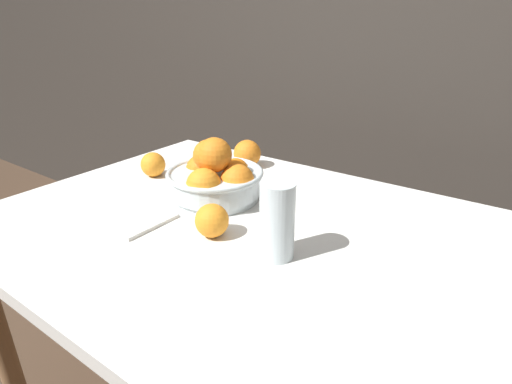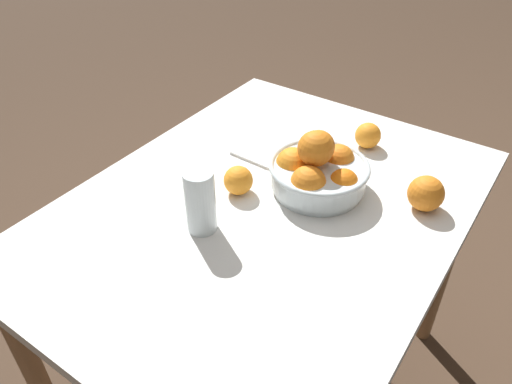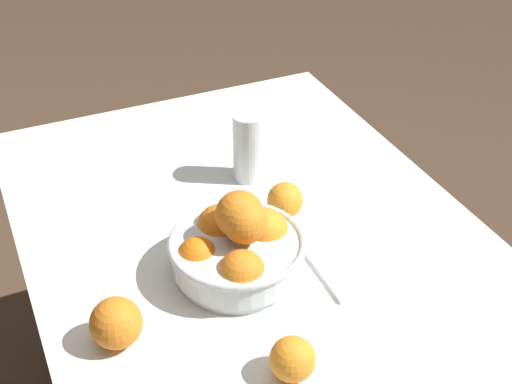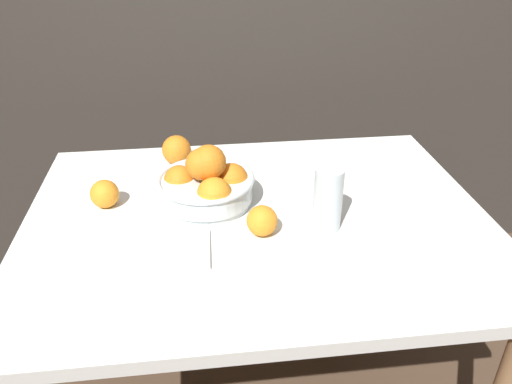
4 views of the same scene
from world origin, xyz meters
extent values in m
cube|color=white|center=(0.00, 0.00, 0.73)|extent=(1.08, 0.82, 0.03)
cylinder|color=#936B47|center=(0.48, -0.35, 0.36)|extent=(0.05, 0.05, 0.71)
cylinder|color=#936B47|center=(0.48, 0.35, 0.36)|extent=(0.05, 0.05, 0.71)
cylinder|color=silver|center=(-0.12, 0.07, 0.75)|extent=(0.21, 0.21, 0.02)
cylinder|color=silver|center=(-0.12, 0.07, 0.78)|extent=(0.22, 0.22, 0.05)
torus|color=silver|center=(-0.12, 0.07, 0.81)|extent=(0.23, 0.23, 0.01)
sphere|color=orange|center=(-0.05, 0.08, 0.80)|extent=(0.08, 0.08, 0.08)
sphere|color=orange|center=(-0.11, 0.14, 0.79)|extent=(0.07, 0.07, 0.07)
sphere|color=orange|center=(-0.18, 0.09, 0.80)|extent=(0.08, 0.08, 0.08)
sphere|color=orange|center=(-0.10, 0.01, 0.80)|extent=(0.08, 0.08, 0.08)
sphere|color=orange|center=(-0.12, 0.06, 0.85)|extent=(0.07, 0.07, 0.07)
sphere|color=orange|center=(-0.11, 0.06, 0.86)|extent=(0.08, 0.08, 0.08)
cylinder|color=#F4A314|center=(0.15, -0.07, 0.79)|extent=(0.06, 0.06, 0.11)
cylinder|color=silver|center=(0.15, -0.07, 0.81)|extent=(0.06, 0.06, 0.15)
sphere|color=orange|center=(0.00, -0.08, 0.77)|extent=(0.07, 0.07, 0.07)
sphere|color=orange|center=(-0.36, 0.08, 0.77)|extent=(0.07, 0.07, 0.07)
sphere|color=orange|center=(-0.19, 0.30, 0.78)|extent=(0.08, 0.08, 0.08)
cube|color=white|center=(-0.19, -0.12, 0.74)|extent=(0.15, 0.14, 0.01)
camera|label=1|loc=(0.48, -0.61, 1.14)|focal=28.00mm
camera|label=2|loc=(0.74, 0.49, 1.45)|focal=35.00mm
camera|label=3|loc=(-0.98, 0.42, 1.56)|focal=50.00mm
camera|label=4|loc=(-0.12, -0.98, 1.37)|focal=35.00mm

